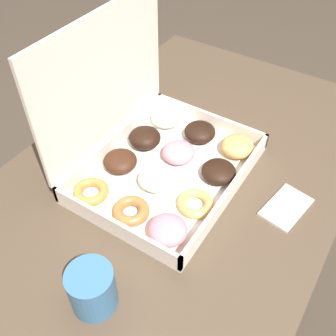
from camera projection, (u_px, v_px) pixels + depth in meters
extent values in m
plane|color=#42382D|center=(178.00, 310.00, 1.49)|extent=(8.00, 8.00, 0.00)
cube|color=#4C3D2D|center=(183.00, 170.00, 0.95)|extent=(1.10, 0.73, 0.03)
cylinder|color=#4C3D2D|center=(328.00, 195.00, 1.40)|extent=(0.06, 0.06, 0.74)
cylinder|color=#4C3D2D|center=(178.00, 133.00, 1.64)|extent=(0.06, 0.06, 0.74)
cube|color=silver|center=(168.00, 173.00, 0.91)|extent=(0.41, 0.32, 0.01)
cube|color=silver|center=(229.00, 194.00, 0.84)|extent=(0.41, 0.01, 0.04)
cube|color=silver|center=(115.00, 142.00, 0.96)|extent=(0.41, 0.01, 0.04)
cube|color=silver|center=(114.00, 226.00, 0.78)|extent=(0.01, 0.32, 0.04)
cube|color=silver|center=(209.00, 120.00, 1.01)|extent=(0.01, 0.32, 0.04)
cube|color=silver|center=(104.00, 81.00, 0.84)|extent=(0.41, 0.01, 0.30)
ellipsoid|color=pink|center=(168.00, 230.00, 0.77)|extent=(0.08, 0.08, 0.05)
torus|color=tan|center=(195.00, 203.00, 0.83)|extent=(0.08, 0.08, 0.02)
ellipsoid|color=black|center=(219.00, 171.00, 0.89)|extent=(0.08, 0.08, 0.04)
ellipsoid|color=tan|center=(237.00, 146.00, 0.94)|extent=(0.08, 0.08, 0.04)
torus|color=#9E6633|center=(131.00, 211.00, 0.82)|extent=(0.08, 0.08, 0.02)
ellipsoid|color=white|center=(156.00, 178.00, 0.87)|extent=(0.08, 0.08, 0.04)
ellipsoid|color=pink|center=(179.00, 152.00, 0.93)|extent=(0.08, 0.08, 0.04)
ellipsoid|color=black|center=(200.00, 132.00, 0.98)|extent=(0.08, 0.08, 0.04)
torus|color=#B77A38|center=(91.00, 192.00, 0.86)|extent=(0.08, 0.08, 0.02)
ellipsoid|color=#381E11|center=(120.00, 161.00, 0.91)|extent=(0.08, 0.08, 0.04)
ellipsoid|color=black|center=(145.00, 138.00, 0.96)|extent=(0.08, 0.08, 0.04)
ellipsoid|color=white|center=(166.00, 117.00, 1.02)|extent=(0.08, 0.08, 0.04)
cylinder|color=teal|center=(92.00, 289.00, 0.67)|extent=(0.08, 0.08, 0.09)
cylinder|color=black|center=(89.00, 277.00, 0.64)|extent=(0.07, 0.07, 0.01)
cube|color=silver|center=(286.00, 207.00, 0.84)|extent=(0.13, 0.09, 0.01)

